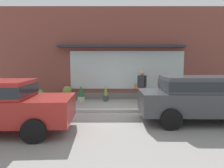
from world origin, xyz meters
name	(u,v)px	position (x,y,z in m)	size (l,w,h in m)	color
ground_plane	(124,111)	(0.00, 0.00, 0.00)	(60.00, 60.00, 0.00)	gray
curb_strip	(124,111)	(0.00, -0.20, 0.06)	(14.00, 0.24, 0.12)	#B2B2AD
storefront	(121,54)	(0.01, 3.19, 2.52)	(14.00, 0.81, 5.15)	brown
fire_hydrant	(157,97)	(1.64, 0.99, 0.42)	(0.42, 0.39, 0.84)	gold
pedestrian_with_handbag	(141,85)	(0.99, 1.68, 0.96)	(0.59, 0.44, 1.65)	#8E333D
parked_car_dark_gray	(202,96)	(2.64, -1.64, 0.92)	(4.47, 2.05, 1.60)	#383A3D
potted_plant_window_right	(81,94)	(-2.16, 2.21, 0.41)	(0.39, 0.39, 0.86)	#B7B2A3
potted_plant_window_left	(193,94)	(3.89, 2.32, 0.39)	(0.56, 0.56, 0.78)	#33473D
potted_plant_trailing_edge	(106,93)	(-0.84, 2.29, 0.43)	(0.27, 0.27, 0.90)	#33473D
potted_plant_near_hydrant	(67,92)	(-2.98, 2.59, 0.45)	(0.51, 0.51, 0.78)	#33473D
potted_plant_doorstep	(213,95)	(4.97, 2.29, 0.32)	(0.39, 0.39, 0.65)	#33473D
potted_plant_low_front	(166,92)	(2.50, 2.58, 0.43)	(0.40, 0.40, 0.90)	#4C4C51
potted_plant_corner_tall	(40,95)	(-4.39, 2.29, 0.34)	(0.40, 0.40, 0.64)	#B7B2A3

